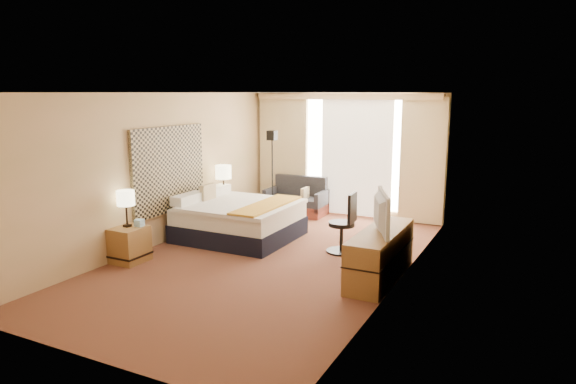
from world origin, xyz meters
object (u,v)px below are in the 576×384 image
at_px(nightstand_right, 220,212).
at_px(floor_lamp, 272,157).
at_px(nightstand_left, 130,245).
at_px(desk_chair, 345,226).
at_px(lamp_right, 223,173).
at_px(television, 376,212).
at_px(bed, 239,220).
at_px(lamp_left, 126,199).
at_px(loveseat, 297,202).
at_px(media_dresser, 380,254).

height_order(nightstand_right, floor_lamp, floor_lamp).
relative_size(nightstand_left, desk_chair, 0.55).
xyz_separation_m(nightstand_right, lamp_right, (0.05, 0.06, 0.78)).
bearing_deg(television, lamp_right, 42.20).
bearing_deg(nightstand_left, bed, 66.92).
bearing_deg(television, nightstand_right, 43.31).
bearing_deg(nightstand_left, lamp_left, 152.25).
bearing_deg(lamp_left, loveseat, 76.54).
xyz_separation_m(nightstand_right, desk_chair, (2.83, -0.55, 0.17)).
relative_size(bed, lamp_left, 3.37).
relative_size(desk_chair, lamp_right, 1.54).
height_order(nightstand_right, loveseat, loveseat).
relative_size(nightstand_left, floor_lamp, 0.30).
xyz_separation_m(lamp_left, television, (3.70, 0.90, -0.01)).
height_order(floor_lamp, lamp_right, floor_lamp).
bearing_deg(lamp_right, television, -24.40).
height_order(bed, loveseat, bed).
bearing_deg(loveseat, media_dresser, -49.77).
xyz_separation_m(nightstand_left, nightstand_right, (0.00, 2.50, 0.00)).
height_order(desk_chair, lamp_right, lamp_right).
height_order(media_dresser, television, television).
height_order(nightstand_left, television, television).
relative_size(media_dresser, bed, 0.93).
bearing_deg(desk_chair, loveseat, 128.42).
height_order(media_dresser, loveseat, loveseat).
relative_size(bed, television, 1.96).
bearing_deg(media_dresser, nightstand_left, -164.16).
height_order(nightstand_right, lamp_right, lamp_right).
height_order(floor_lamp, television, floor_lamp).
bearing_deg(nightstand_right, loveseat, 59.86).
relative_size(nightstand_left, nightstand_right, 1.00).
bearing_deg(lamp_right, loveseat, 60.40).
bearing_deg(television, bed, 47.73).
bearing_deg(lamp_right, nightstand_left, -91.22).
bearing_deg(bed, nightstand_right, 143.46).
bearing_deg(nightstand_right, media_dresser, -21.40).
xyz_separation_m(bed, floor_lamp, (-0.09, 1.45, 0.97)).
xyz_separation_m(nightstand_left, lamp_right, (0.05, 2.56, 0.78)).
bearing_deg(television, floor_lamp, 27.03).
distance_m(nightstand_left, loveseat, 4.19).
relative_size(bed, desk_chair, 1.92).
xyz_separation_m(media_dresser, lamp_left, (-3.75, -1.02, 0.64)).
height_order(nightstand_left, lamp_left, lamp_left).
height_order(media_dresser, desk_chair, desk_chair).
distance_m(lamp_right, television, 3.95).
xyz_separation_m(loveseat, lamp_right, (-0.87, -1.53, 0.79)).
distance_m(nightstand_right, lamp_right, 0.79).
bearing_deg(nightstand_right, desk_chair, -11.10).
bearing_deg(nightstand_left, desk_chair, 34.54).
height_order(nightstand_left, desk_chair, desk_chair).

